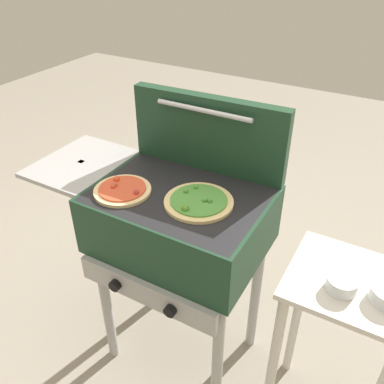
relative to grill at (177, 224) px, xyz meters
name	(u,v)px	position (x,y,z in m)	size (l,w,h in m)	color
ground_plane	(183,347)	(0.01, 0.00, -0.76)	(8.00, 8.00, 0.00)	gray
grill	(177,224)	(0.00, 0.00, 0.00)	(0.96, 0.53, 0.90)	#193823
grill_lid_open	(208,133)	(0.01, 0.22, 0.30)	(0.63, 0.09, 0.30)	#193823
pizza_veggie	(199,201)	(0.11, -0.02, 0.15)	(0.25, 0.25, 0.04)	#E0C17F
pizza_pepperoni	(122,190)	(-0.17, -0.09, 0.15)	(0.21, 0.21, 0.03)	beige
prep_table	(345,329)	(0.67, 0.00, -0.21)	(0.44, 0.36, 0.77)	beige
topping_bowl_far	(342,285)	(0.63, -0.05, 0.04)	(0.10, 0.10, 0.04)	silver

